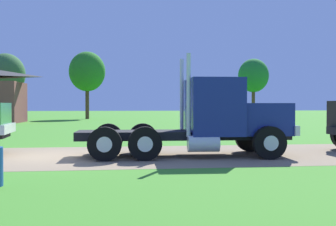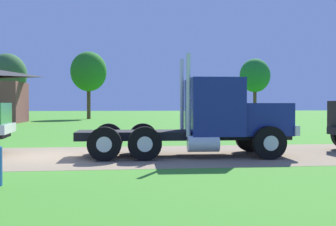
% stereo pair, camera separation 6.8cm
% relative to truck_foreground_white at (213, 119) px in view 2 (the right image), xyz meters
% --- Properties ---
extents(ground_plane, '(200.00, 200.00, 0.00)m').
position_rel_truck_foreground_white_xyz_m(ground_plane, '(-5.58, 0.38, -1.26)').
color(ground_plane, '#408727').
extents(dirt_track, '(120.00, 6.42, 0.01)m').
position_rel_truck_foreground_white_xyz_m(dirt_track, '(-5.58, 0.38, -1.25)').
color(dirt_track, '#877357').
rests_on(dirt_track, ground_plane).
extents(truck_foreground_white, '(7.34, 2.92, 3.40)m').
position_rel_truck_foreground_white_xyz_m(truck_foreground_white, '(0.00, 0.00, 0.00)').
color(truck_foreground_white, black).
rests_on(truck_foreground_white, ground_plane).
extents(tree_mid, '(4.27, 4.27, 7.45)m').
position_rel_truck_foreground_white_xyz_m(tree_mid, '(-15.24, 36.25, 3.82)').
color(tree_mid, '#513823').
rests_on(tree_mid, ground_plane).
extents(tree_right, '(4.29, 4.29, 8.01)m').
position_rel_truck_foreground_white_xyz_m(tree_right, '(-6.37, 38.22, 4.36)').
color(tree_right, '#513823').
rests_on(tree_right, ground_plane).
extents(tree_far_right, '(3.94, 3.94, 7.64)m').
position_rel_truck_foreground_white_xyz_m(tree_far_right, '(14.76, 40.22, 4.18)').
color(tree_far_right, '#513823').
rests_on(tree_far_right, ground_plane).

